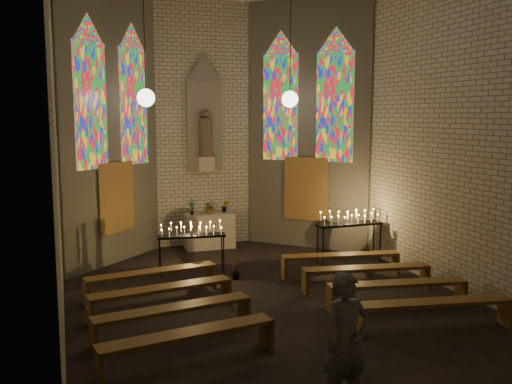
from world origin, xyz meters
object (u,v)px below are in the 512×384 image
altar (209,231)px  visitor (346,343)px  votive_stand_right (349,221)px  votive_stand_left (191,232)px  aisle_flower_pot (236,272)px

altar → visitor: size_ratio=0.76×
altar → visitor: (-0.61, -9.39, 0.42)m
altar → votive_stand_right: bearing=-42.5°
altar → votive_stand_left: votive_stand_left is taller
altar → visitor: bearing=-93.7°
votive_stand_left → visitor: 6.95m
altar → votive_stand_left: size_ratio=0.85×
votive_stand_left → votive_stand_right: votive_stand_right is taller
altar → visitor: 9.42m
altar → votive_stand_left: 2.72m
votive_stand_left → votive_stand_right: 4.08m
visitor → votive_stand_right: bearing=55.2°
altar → aisle_flower_pot: (-0.20, -3.24, -0.32)m
aisle_flower_pot → votive_stand_right: bearing=8.8°
votive_stand_left → aisle_flower_pot: bearing=-35.6°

